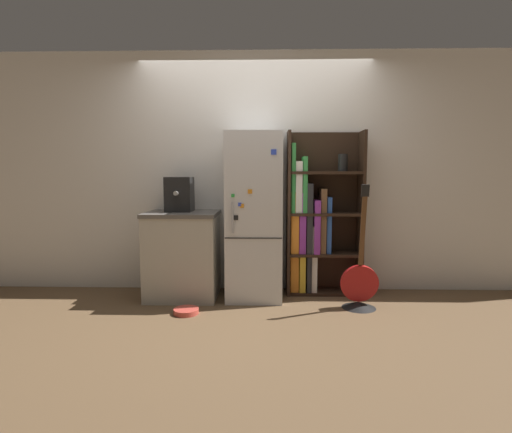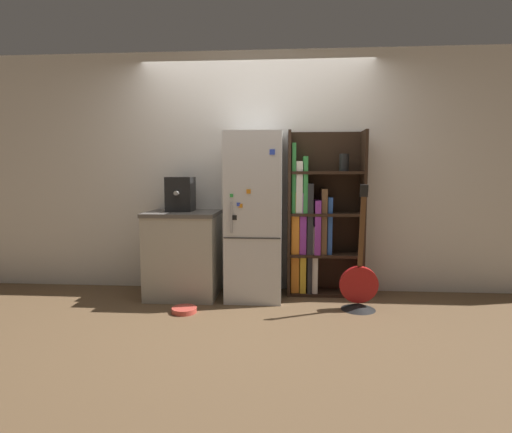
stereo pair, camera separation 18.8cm
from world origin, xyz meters
The scene contains 8 objects.
ground_plane centered at (0.00, 0.00, 0.00)m, with size 16.00×16.00×0.00m, color brown.
wall_back centered at (0.00, 0.47, 1.30)m, with size 8.00×0.05×2.60m.
refrigerator centered at (0.00, 0.15, 0.85)m, with size 0.57×0.62×1.70m.
bookshelf centered at (0.64, 0.32, 0.77)m, with size 0.80×0.31×1.73m.
kitchen_counter centered at (-0.75, 0.14, 0.45)m, with size 0.74×0.63×0.90m.
espresso_machine centered at (-0.78, 0.19, 1.08)m, with size 0.27×0.32×0.36m.
guitar centered at (1.02, -0.19, 0.17)m, with size 0.36×0.33×1.19m.
pet_bowl centered at (-0.62, -0.39, 0.03)m, with size 0.23×0.23×0.05m.
Camera 2 is at (0.31, -3.94, 1.29)m, focal length 28.00 mm.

